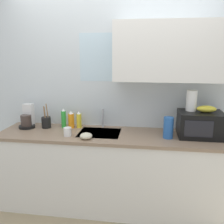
% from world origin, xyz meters
% --- Properties ---
extents(kitchen_wall_assembly, '(3.33, 0.42, 2.50)m').
position_xyz_m(kitchen_wall_assembly, '(0.13, 0.30, 1.37)').
color(kitchen_wall_assembly, silver).
rests_on(kitchen_wall_assembly, ground).
extents(counter_unit, '(2.56, 0.63, 0.90)m').
position_xyz_m(counter_unit, '(-0.00, 0.00, 0.46)').
color(counter_unit, white).
rests_on(counter_unit, ground).
extents(sink_faucet, '(0.03, 0.03, 0.23)m').
position_xyz_m(sink_faucet, '(-0.15, 0.24, 1.01)').
color(sink_faucet, '#B2B5BA').
rests_on(sink_faucet, counter_unit).
extents(microwave, '(0.46, 0.35, 0.27)m').
position_xyz_m(microwave, '(0.94, 0.05, 1.04)').
color(microwave, black).
rests_on(microwave, counter_unit).
extents(banana_bunch, '(0.20, 0.11, 0.07)m').
position_xyz_m(banana_bunch, '(0.99, 0.05, 1.20)').
color(banana_bunch, gold).
rests_on(banana_bunch, microwave).
extents(paper_towel_roll, '(0.11, 0.11, 0.22)m').
position_xyz_m(paper_towel_roll, '(0.84, 0.10, 1.28)').
color(paper_towel_roll, white).
rests_on(paper_towel_roll, microwave).
extents(coffee_maker, '(0.19, 0.21, 0.28)m').
position_xyz_m(coffee_maker, '(-1.04, 0.11, 1.00)').
color(coffee_maker, black).
rests_on(coffee_maker, counter_unit).
extents(dish_soap_bottle_yellow, '(0.06, 0.06, 0.20)m').
position_xyz_m(dish_soap_bottle_yellow, '(-0.43, 0.18, 1.00)').
color(dish_soap_bottle_yellow, yellow).
rests_on(dish_soap_bottle_yellow, counter_unit).
extents(dish_soap_bottle_orange, '(0.07, 0.07, 0.21)m').
position_xyz_m(dish_soap_bottle_orange, '(-0.52, 0.16, 1.00)').
color(dish_soap_bottle_orange, orange).
rests_on(dish_soap_bottle_orange, counter_unit).
extents(dish_soap_bottle_green, '(0.06, 0.06, 0.24)m').
position_xyz_m(dish_soap_bottle_green, '(-0.61, 0.15, 1.01)').
color(dish_soap_bottle_green, green).
rests_on(dish_soap_bottle_green, counter_unit).
extents(cereal_canister, '(0.10, 0.10, 0.23)m').
position_xyz_m(cereal_canister, '(0.60, -0.05, 1.01)').
color(cereal_canister, '#2659A5').
rests_on(cereal_canister, counter_unit).
extents(mug_white, '(0.08, 0.08, 0.09)m').
position_xyz_m(mug_white, '(-0.47, -0.14, 0.95)').
color(mug_white, white).
rests_on(mug_white, counter_unit).
extents(utensil_crock, '(0.11, 0.11, 0.29)m').
position_xyz_m(utensil_crock, '(-0.81, 0.12, 0.97)').
color(utensil_crock, black).
rests_on(utensil_crock, counter_unit).
extents(small_bowl, '(0.13, 0.13, 0.06)m').
position_xyz_m(small_bowl, '(-0.25, -0.20, 0.93)').
color(small_bowl, beige).
rests_on(small_bowl, counter_unit).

